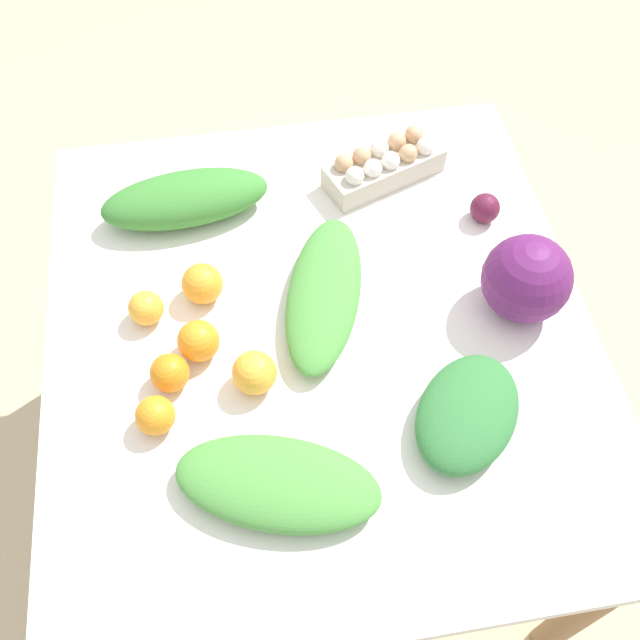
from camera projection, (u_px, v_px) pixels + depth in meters
ground_plane at (320, 469)px, 2.01m from camera, size 8.00×8.00×0.00m
dining_table at (320, 350)px, 1.48m from camera, size 1.18×1.07×0.74m
cabbage_purple at (527, 279)px, 1.36m from camera, size 0.17×0.17×0.17m
egg_carton at (384, 164)px, 1.59m from camera, size 0.19×0.29×0.09m
greens_bunch_dandelion at (467, 413)px, 1.25m from camera, size 0.30×0.29×0.07m
greens_bunch_chard at (278, 483)px, 1.19m from camera, size 0.27×0.38×0.07m
greens_bunch_scallion at (185, 199)px, 1.53m from camera, size 0.17×0.37×0.09m
greens_bunch_kale at (324, 293)px, 1.41m from camera, size 0.41×0.25×0.07m
beet_root at (485, 208)px, 1.53m from camera, size 0.06×0.06×0.06m
orange_0 at (198, 341)px, 1.33m from camera, size 0.08×0.08×0.08m
orange_1 at (202, 284)px, 1.41m from camera, size 0.08×0.08×0.08m
orange_2 at (155, 415)px, 1.25m from camera, size 0.07×0.07×0.07m
orange_3 at (254, 373)px, 1.29m from camera, size 0.08×0.08×0.08m
orange_4 at (146, 308)px, 1.38m from camera, size 0.07×0.07×0.07m
orange_5 at (170, 373)px, 1.30m from camera, size 0.07×0.07×0.07m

